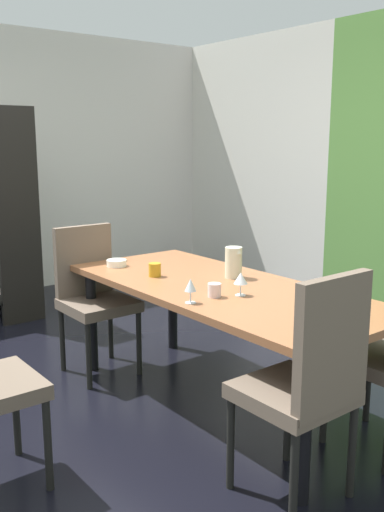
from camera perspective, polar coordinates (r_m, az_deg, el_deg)
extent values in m
cube|color=black|center=(3.81, -7.82, -13.07)|extent=(5.65, 5.77, 0.02)
cube|color=silver|center=(6.56, 5.97, 9.45)|extent=(2.24, 0.10, 2.67)
cube|color=brown|center=(3.32, 2.89, -3.29)|extent=(2.09, 0.89, 0.04)
cylinder|color=black|center=(4.34, -1.94, -4.77)|extent=(0.07, 0.07, 0.70)
cylinder|color=black|center=(4.00, -9.98, -6.42)|extent=(0.07, 0.07, 0.70)
cylinder|color=black|center=(2.61, 11.11, -16.62)|extent=(0.07, 0.07, 0.70)
cube|color=brown|center=(3.10, 18.34, -9.71)|extent=(0.44, 0.44, 0.07)
cylinder|color=black|center=(3.15, 13.10, -14.08)|extent=(0.04, 0.04, 0.44)
cylinder|color=black|center=(3.44, 17.18, -12.10)|extent=(0.04, 0.04, 0.44)
cube|color=brown|center=(2.61, 10.03, -13.39)|extent=(0.44, 0.44, 0.07)
cube|color=brown|center=(2.38, 13.88, -8.62)|extent=(0.05, 0.42, 0.57)
cylinder|color=black|center=(2.72, 3.88, -18.18)|extent=(0.04, 0.04, 0.44)
cylinder|color=black|center=(2.96, 9.56, -15.72)|extent=(0.04, 0.04, 0.44)
cylinder|color=black|center=(2.50, 10.15, -21.37)|extent=(0.04, 0.04, 0.44)
cylinder|color=black|center=(2.75, 15.71, -18.25)|extent=(0.04, 0.04, 0.44)
cylinder|color=black|center=(3.10, -17.19, -14.82)|extent=(0.04, 0.04, 0.44)
cylinder|color=black|center=(2.78, -14.21, -17.83)|extent=(0.04, 0.04, 0.44)
cube|color=brown|center=(3.89, -9.28, -4.87)|extent=(0.44, 0.44, 0.07)
cube|color=brown|center=(4.00, -10.79, -0.66)|extent=(0.05, 0.42, 0.52)
cylinder|color=black|center=(3.91, -5.33, -8.67)|extent=(0.04, 0.04, 0.44)
cylinder|color=black|center=(3.73, -10.30, -9.82)|extent=(0.04, 0.04, 0.44)
cylinder|color=black|center=(4.22, -8.16, -7.21)|extent=(0.04, 0.04, 0.44)
cylinder|color=black|center=(4.05, -12.85, -8.17)|extent=(0.04, 0.04, 0.44)
cube|color=black|center=(5.06, -16.99, 3.69)|extent=(0.05, 0.37, 1.84)
cube|color=black|center=(5.65, -18.37, -3.25)|extent=(1.01, 0.37, 0.02)
cylinder|color=white|center=(5.49, -17.80, -3.31)|extent=(0.20, 0.20, 0.04)
cube|color=black|center=(5.57, -18.61, 0.42)|extent=(1.01, 0.37, 0.02)
cylinder|color=white|center=(5.54, -18.54, 0.81)|extent=(0.15, 0.15, 0.06)
cylinder|color=silver|center=(3.12, 4.87, -3.92)|extent=(0.06, 0.06, 0.00)
cylinder|color=silver|center=(3.11, 4.88, -3.33)|extent=(0.01, 0.01, 0.06)
cone|color=silver|center=(3.09, 4.90, -2.21)|extent=(0.08, 0.08, 0.06)
cylinder|color=silver|center=(2.96, -0.15, -4.69)|extent=(0.06, 0.06, 0.00)
cylinder|color=silver|center=(2.95, -0.15, -4.09)|extent=(0.01, 0.01, 0.06)
cone|color=silver|center=(2.94, -0.15, -2.91)|extent=(0.06, 0.06, 0.07)
cylinder|color=white|center=(3.84, -7.56, -0.70)|extent=(0.13, 0.13, 0.04)
cylinder|color=silver|center=(3.07, 2.26, -3.44)|extent=(0.07, 0.07, 0.07)
cylinder|color=#BB871B|center=(3.53, -3.74, -1.39)|extent=(0.08, 0.08, 0.08)
cylinder|color=#236666|center=(3.19, 13.66, -3.20)|extent=(0.07, 0.07, 0.07)
cylinder|color=beige|center=(3.49, 4.17, -0.65)|extent=(0.10, 0.10, 0.19)
cone|color=beige|center=(3.44, 4.71, 0.52)|extent=(0.04, 0.04, 0.03)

